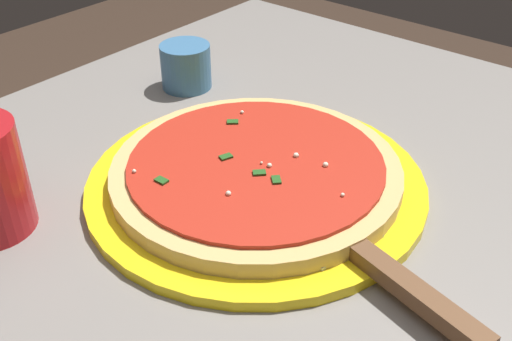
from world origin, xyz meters
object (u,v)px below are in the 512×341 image
object	(u,v)px
pizza_server	(376,266)
cup_small_sauce	(186,66)
pizza	(256,170)
serving_plate	(256,183)

from	to	relation	value
pizza_server	cup_small_sauce	distance (m)	0.40
pizza	cup_small_sauce	size ratio (longest dim) A/B	4.44
serving_plate	pizza_server	distance (m)	0.16
serving_plate	cup_small_sauce	xyz separation A→B (m)	(0.12, 0.21, 0.02)
serving_plate	cup_small_sauce	distance (m)	0.24
serving_plate	cup_small_sauce	bearing A→B (deg)	61.19
serving_plate	pizza	world-z (taller)	pizza
cup_small_sauce	serving_plate	bearing A→B (deg)	-118.81
serving_plate	pizza_server	world-z (taller)	pizza_server
serving_plate	cup_small_sauce	world-z (taller)	cup_small_sauce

